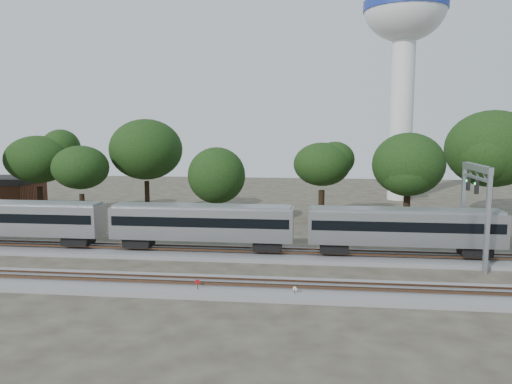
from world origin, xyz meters
TOP-DOWN VIEW (x-y plane):
  - ground at (0.00, 0.00)m, footprint 160.00×160.00m
  - track_far at (0.00, 6.00)m, footprint 160.00×5.00m
  - track_near at (0.00, -4.00)m, footprint 160.00×5.00m
  - train at (8.80, 6.00)m, footprint 108.83×3.11m
  - switch_stand_red at (1.46, -5.21)m, footprint 0.34×0.17m
  - switch_stand_white at (8.57, -5.39)m, footprint 0.28×0.12m
  - switch_lever at (7.11, -5.59)m, footprint 0.55×0.40m
  - water_tower at (24.18, 46.20)m, footprint 13.44×13.44m
  - signal_gantry at (24.05, 6.00)m, footprint 0.62×7.32m
  - brick_building at (-35.72, 28.43)m, footprint 10.24×7.30m
  - tree_1 at (-26.43, 22.44)m, footprint 8.04×8.04m
  - tree_2 at (-18.83, 18.82)m, footprint 7.32×7.32m
  - tree_3 at (-12.42, 24.64)m, footprint 9.35×9.35m
  - tree_4 at (-1.66, 18.37)m, footprint 6.55×6.55m
  - tree_5 at (10.88, 25.47)m, footprint 7.48×7.48m
  - tree_6 at (20.78, 20.05)m, footprint 7.97×7.97m
  - tree_7 at (32.54, 27.29)m, footprint 9.55×9.55m

SIDE VIEW (x-z plane):
  - ground at x=0.00m, z-range 0.00..0.00m
  - switch_lever at x=7.11m, z-range 0.00..0.30m
  - track_far at x=0.00m, z-range -0.16..0.57m
  - track_near at x=0.00m, z-range -0.16..0.57m
  - switch_stand_white at x=8.57m, z-range 0.13..1.03m
  - switch_stand_red at x=1.46m, z-range 0.15..1.27m
  - brick_building at x=-35.72m, z-range 0.02..4.89m
  - train at x=8.80m, z-range 0.91..5.49m
  - tree_4 at x=-1.66m, z-range 1.80..11.03m
  - signal_gantry at x=24.05m, z-range 2.04..10.94m
  - tree_2 at x=-18.83m, z-range 2.02..12.34m
  - tree_5 at x=10.88m, z-range 2.06..12.61m
  - tree_6 at x=20.78m, z-range 2.20..13.44m
  - tree_1 at x=-26.43m, z-range 2.22..13.56m
  - tree_3 at x=-12.42m, z-range 2.59..15.78m
  - tree_7 at x=32.54m, z-range 2.65..16.11m
  - water_tower at x=24.18m, z-range 8.96..46.16m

